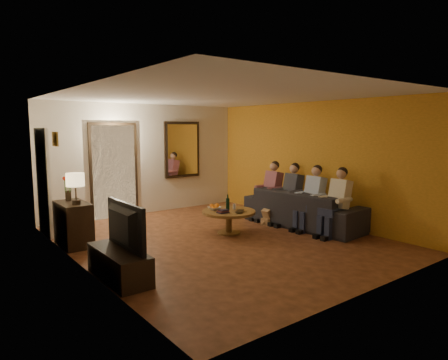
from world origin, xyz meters
TOP-DOWN VIEW (x-y plane):
  - floor at (0.00, 0.00)m, footprint 5.00×6.00m
  - ceiling at (0.00, 0.00)m, footprint 5.00×6.00m
  - back_wall at (0.00, 3.00)m, footprint 5.00×0.02m
  - front_wall at (0.00, -3.00)m, footprint 5.00×0.02m
  - left_wall at (-2.50, 0.00)m, footprint 0.02×6.00m
  - right_wall at (2.50, 0.00)m, footprint 0.02×6.00m
  - orange_accent at (2.49, 0.00)m, footprint 0.01×6.00m
  - kitchen_doorway at (-0.80, 2.98)m, footprint 1.00×0.06m
  - door_trim at (-0.80, 2.97)m, footprint 1.12×0.04m
  - fridge_glimpse at (-0.55, 2.98)m, footprint 0.45×0.03m
  - mirror_frame at (1.00, 2.96)m, footprint 1.00×0.05m
  - mirror_glass at (1.00, 2.93)m, footprint 0.86×0.02m
  - white_door at (-2.46, 2.30)m, footprint 0.06×0.85m
  - framed_art at (-2.47, 1.30)m, footprint 0.03×0.28m
  - art_canvas at (-2.46, 1.30)m, footprint 0.01×0.22m
  - dresser at (-2.25, 1.27)m, footprint 0.45×0.85m
  - table_lamp at (-2.25, 1.05)m, footprint 0.30×0.30m
  - flower_vase at (-2.25, 1.49)m, footprint 0.14×0.14m
  - tv_stand at (-2.25, -0.71)m, footprint 0.45×1.21m
  - tv at (-2.25, -0.71)m, footprint 1.10×0.14m
  - sofa at (2.02, -0.21)m, footprint 2.65×1.20m
  - person_a at (1.92, -1.11)m, footprint 0.60×0.40m
  - person_b at (1.92, -0.51)m, footprint 0.60×0.40m
  - person_c at (1.92, 0.09)m, footprint 0.60×0.40m
  - person_d at (1.92, 0.69)m, footprint 0.60×0.40m
  - dog at (1.63, 0.36)m, footprint 0.59×0.31m
  - coffee_table at (0.39, 0.26)m, footprint 1.04×1.04m
  - bowl at (0.21, 0.48)m, footprint 0.26×0.26m
  - oranges at (0.21, 0.48)m, footprint 0.20×0.20m
  - wine_bottle at (0.44, 0.36)m, footprint 0.07×0.07m
  - wine_glass at (0.57, 0.31)m, footprint 0.06×0.06m
  - book_stack at (0.17, 0.16)m, footprint 0.20×0.15m
  - laptop at (0.49, -0.02)m, footprint 0.39×0.38m

SIDE VIEW (x-z plane):
  - floor at x=0.00m, z-range -0.01..0.01m
  - tv_stand at x=-2.25m, z-range 0.00..0.40m
  - coffee_table at x=0.39m, z-range 0.00..0.45m
  - dog at x=1.63m, z-range 0.00..0.56m
  - sofa at x=2.02m, z-range 0.00..0.75m
  - dresser at x=-2.25m, z-range 0.00..0.76m
  - laptop at x=0.49m, z-range 0.45..0.48m
  - bowl at x=0.21m, z-range 0.45..0.51m
  - book_stack at x=0.17m, z-range 0.45..0.52m
  - wine_glass at x=0.57m, z-range 0.45..0.55m
  - oranges at x=0.21m, z-range 0.51..0.59m
  - person_a at x=1.92m, z-range 0.00..1.20m
  - person_b at x=1.92m, z-range 0.00..1.20m
  - person_c at x=1.92m, z-range 0.00..1.20m
  - person_d at x=1.92m, z-range 0.00..1.20m
  - wine_bottle at x=0.44m, z-range 0.45..0.76m
  - tv at x=-2.25m, z-range 0.40..1.04m
  - fridge_glimpse at x=-0.55m, z-range 0.05..1.75m
  - flower_vase at x=-2.25m, z-range 0.76..1.20m
  - white_door at x=-2.46m, z-range 0.00..2.04m
  - table_lamp at x=-2.25m, z-range 0.76..1.30m
  - kitchen_doorway at x=-0.80m, z-range 0.00..2.10m
  - door_trim at x=-0.80m, z-range -0.06..2.16m
  - back_wall at x=0.00m, z-range 0.00..2.60m
  - front_wall at x=0.00m, z-range 0.00..2.60m
  - left_wall at x=-2.50m, z-range 0.00..2.60m
  - right_wall at x=2.50m, z-range 0.00..2.60m
  - orange_accent at x=2.49m, z-range 0.00..2.60m
  - mirror_frame at x=1.00m, z-range 0.80..2.20m
  - mirror_glass at x=1.00m, z-range 0.87..2.13m
  - framed_art at x=-2.47m, z-range 1.73..1.97m
  - art_canvas at x=-2.46m, z-range 1.76..1.94m
  - ceiling at x=0.00m, z-range 2.60..2.60m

